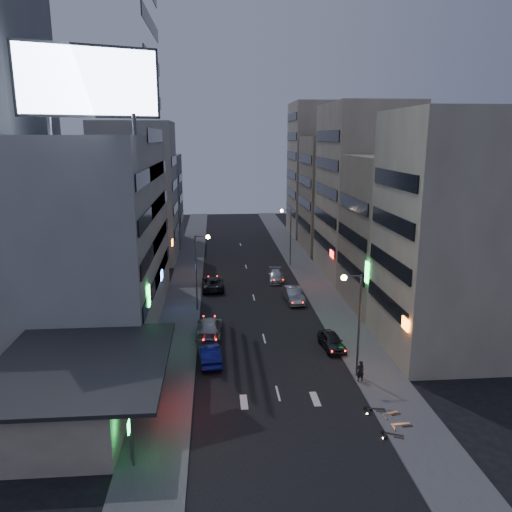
{
  "coord_description": "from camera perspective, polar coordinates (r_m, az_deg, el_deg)",
  "views": [
    {
      "loc": [
        -4.25,
        -28.15,
        17.83
      ],
      "look_at": [
        -0.19,
        20.68,
        6.15
      ],
      "focal_mm": 35.0,
      "sensor_mm": 36.0,
      "label": 1
    }
  ],
  "objects": [
    {
      "name": "food_court",
      "position": [
        35.4,
        -20.67,
        -14.11
      ],
      "size": [
        11.0,
        13.0,
        3.88
      ],
      "color": "#BFB396",
      "rests_on": "ground"
    },
    {
      "name": "parked_car_right_near",
      "position": [
        44.14,
        8.64,
        -9.59
      ],
      "size": [
        2.02,
        4.22,
        1.39
      ],
      "primitive_type": "imported",
      "rotation": [
        0.0,
        0.0,
        0.09
      ],
      "color": "#2A2C30",
      "rests_on": "ground"
    },
    {
      "name": "road_car_silver",
      "position": [
        46.54,
        -5.4,
        -8.1
      ],
      "size": [
        2.53,
        5.68,
        1.62
      ],
      "primitive_type": "imported",
      "rotation": [
        0.0,
        0.0,
        3.09
      ],
      "color": "#A8ABB0",
      "rests_on": "ground"
    },
    {
      "name": "far_right_b",
      "position": [
        94.53,
        7.74,
        9.76
      ],
      "size": [
        12.0,
        12.0,
        24.0
      ],
      "primitive_type": "cube",
      "color": "#BFB396",
      "rests_on": "ground"
    },
    {
      "name": "sidewalk_right",
      "position": [
        62.02,
        6.85,
        -3.34
      ],
      "size": [
        4.0,
        120.0,
        0.12
      ],
      "primitive_type": "cube",
      "color": "#4C4C4F",
      "rests_on": "ground"
    },
    {
      "name": "billboard",
      "position": [
        39.3,
        -18.56,
        18.35
      ],
      "size": [
        9.52,
        3.75,
        6.2
      ],
      "rotation": [
        0.0,
        0.0,
        0.35
      ],
      "color": "#595B60",
      "rests_on": "white_building"
    },
    {
      "name": "scooter_blue",
      "position": [
        35.69,
        15.96,
        -16.01
      ],
      "size": [
        1.08,
        1.67,
        0.97
      ],
      "primitive_type": null,
      "rotation": [
        0.0,
        0.0,
        1.19
      ],
      "color": "navy",
      "rests_on": "sidewalk_right"
    },
    {
      "name": "street_lamp_left",
      "position": [
        51.7,
        -6.45,
        -0.63
      ],
      "size": [
        1.6,
        0.44,
        8.02
      ],
      "color": "#595B60",
      "rests_on": "sidewalk_left"
    },
    {
      "name": "parked_car_right_far",
      "position": [
        63.41,
        2.32,
        -2.29
      ],
      "size": [
        2.28,
        4.82,
        1.36
      ],
      "primitive_type": "imported",
      "rotation": [
        0.0,
        0.0,
        -0.08
      ],
      "color": "#ACAFB4",
      "rests_on": "ground"
    },
    {
      "name": "shophouse_near",
      "position": [
        43.88,
        21.37,
        2.2
      ],
      "size": [
        10.0,
        11.0,
        20.0
      ],
      "primitive_type": "cube",
      "color": "#BFB396",
      "rests_on": "ground"
    },
    {
      "name": "ground",
      "position": [
        33.59,
        3.42,
        -18.68
      ],
      "size": [
        180.0,
        180.0,
        0.0
      ],
      "primitive_type": "plane",
      "color": "black",
      "rests_on": "ground"
    },
    {
      "name": "road_car_blue",
      "position": [
        41.29,
        -5.35,
        -11.06
      ],
      "size": [
        2.08,
        4.81,
        1.54
      ],
      "primitive_type": "imported",
      "rotation": [
        0.0,
        0.0,
        3.24
      ],
      "color": "navy",
      "rests_on": "ground"
    },
    {
      "name": "white_building",
      "position": [
        50.58,
        -19.3,
        2.6
      ],
      "size": [
        14.0,
        24.0,
        18.0
      ],
      "primitive_type": "cube",
      "color": "#A7A7A2",
      "rests_on": "ground"
    },
    {
      "name": "parked_car_right_mid",
      "position": [
        55.66,
        4.3,
        -4.43
      ],
      "size": [
        2.02,
        5.03,
        1.63
      ],
      "primitive_type": "imported",
      "rotation": [
        0.0,
        0.0,
        0.06
      ],
      "color": "#ABACB3",
      "rests_on": "ground"
    },
    {
      "name": "street_lamp_right_far",
      "position": [
        70.02,
        3.66,
        3.13
      ],
      "size": [
        1.6,
        0.44,
        8.02
      ],
      "color": "#595B60",
      "rests_on": "sidewalk_right"
    },
    {
      "name": "far_left_a",
      "position": [
        74.42,
        -13.53,
        7.0
      ],
      "size": [
        11.0,
        10.0,
        20.0
      ],
      "primitive_type": "cube",
      "color": "#A7A7A2",
      "rests_on": "ground"
    },
    {
      "name": "parked_car_left",
      "position": [
        60.24,
        -4.97,
        -3.1
      ],
      "size": [
        2.68,
        5.56,
        1.53
      ],
      "primitive_type": "imported",
      "rotation": [
        0.0,
        0.0,
        3.17
      ],
      "color": "#232227",
      "rests_on": "ground"
    },
    {
      "name": "sidewalk_left",
      "position": [
        60.92,
        -8.09,
        -3.69
      ],
      "size": [
        4.0,
        120.0,
        0.12
      ],
      "primitive_type": "cube",
      "color": "#4C4C4F",
      "rests_on": "ground"
    },
    {
      "name": "far_right_a",
      "position": [
        81.09,
        9.44,
        6.98
      ],
      "size": [
        11.0,
        12.0,
        18.0
      ],
      "primitive_type": "cube",
      "color": "tan",
      "rests_on": "ground"
    },
    {
      "name": "shophouse_far",
      "position": [
        66.37,
        12.23,
        7.2
      ],
      "size": [
        10.0,
        14.0,
        22.0
      ],
      "primitive_type": "cube",
      "color": "#BFB396",
      "rests_on": "ground"
    },
    {
      "name": "scooter_silver_b",
      "position": [
        35.69,
        15.82,
        -15.86
      ],
      "size": [
        1.04,
        1.94,
        1.13
      ],
      "primitive_type": null,
      "rotation": [
        0.0,
        0.0,
        1.82
      ],
      "color": "#97999E",
      "rests_on": "sidewalk_right"
    },
    {
      "name": "shophouse_mid",
      "position": [
        54.78,
        16.48,
        2.52
      ],
      "size": [
        11.0,
        12.0,
        16.0
      ],
      "primitive_type": "cube",
      "color": "tan",
      "rests_on": "ground"
    },
    {
      "name": "scooter_black_b",
      "position": [
        35.74,
        14.57,
        -15.77
      ],
      "size": [
        0.89,
        1.85,
        1.08
      ],
      "primitive_type": null,
      "rotation": [
        0.0,
        0.0,
        1.39
      ],
      "color": "black",
      "rests_on": "sidewalk_right"
    },
    {
      "name": "scooter_silver_a",
      "position": [
        34.62,
        17.2,
        -16.9
      ],
      "size": [
        0.72,
        1.92,
        1.16
      ],
      "primitive_type": null,
      "rotation": [
        0.0,
        0.0,
        1.62
      ],
      "color": "silver",
      "rests_on": "sidewalk_right"
    },
    {
      "name": "person",
      "position": [
        38.76,
        11.84,
        -12.74
      ],
      "size": [
        0.64,
        0.46,
        1.62
      ],
      "primitive_type": "imported",
      "rotation": [
        0.0,
        0.0,
        3.26
      ],
      "color": "black",
      "rests_on": "sidewalk_right"
    },
    {
      "name": "street_lamp_right_near",
      "position": [
        37.74,
        11.2,
        -6.14
      ],
      "size": [
        1.6,
        0.44,
        8.02
      ],
      "color": "#595B60",
      "rests_on": "sidewalk_right"
    },
    {
      "name": "scooter_black_a",
      "position": [
        33.3,
        16.65,
        -18.29
      ],
      "size": [
        1.22,
        1.79,
        1.04
      ],
      "primitive_type": null,
      "rotation": [
        0.0,
        0.0,
        1.15
      ],
      "color": "black",
      "rests_on": "sidewalk_right"
    },
    {
      "name": "far_left_b",
      "position": [
        87.56,
        -12.51,
        6.32
      ],
      "size": [
        12.0,
        10.0,
        15.0
      ],
      "primitive_type": "cube",
      "color": "slate",
      "rests_on": "ground"
    }
  ]
}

